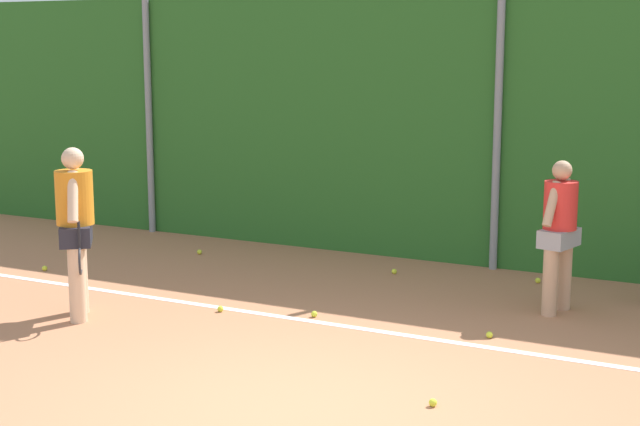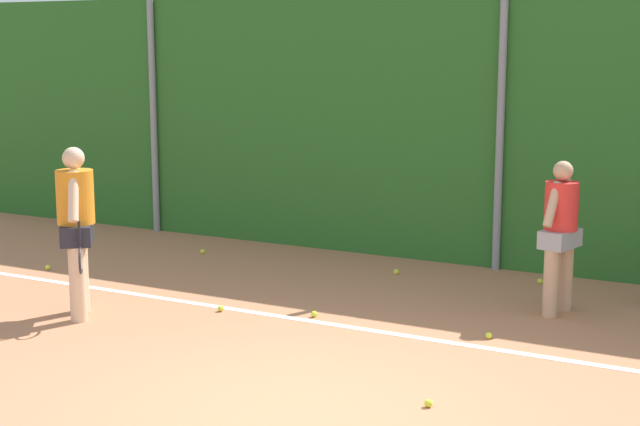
{
  "view_description": "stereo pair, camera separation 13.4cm",
  "coord_description": "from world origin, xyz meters",
  "px_view_note": "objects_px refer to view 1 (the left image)",
  "views": [
    {
      "loc": [
        3.32,
        -6.21,
        2.84
      ],
      "look_at": [
        -1.04,
        2.39,
        1.1
      ],
      "focal_mm": 52.74,
      "sensor_mm": 36.0,
      "label": 1
    },
    {
      "loc": [
        3.44,
        -6.14,
        2.84
      ],
      "look_at": [
        -1.04,
        2.39,
        1.1
      ],
      "focal_mm": 52.74,
      "sensor_mm": 36.0,
      "label": 2
    }
  ],
  "objects_px": {
    "tennis_ball_8": "(538,280)",
    "tennis_ball_11": "(489,335)",
    "tennis_ball_9": "(314,314)",
    "tennis_ball_6": "(394,271)",
    "player_foreground_near": "(76,223)",
    "player_midcourt": "(560,228)",
    "tennis_ball_12": "(433,403)",
    "tennis_ball_3": "(45,268)",
    "tennis_ball_1": "(220,309)",
    "tennis_ball_7": "(199,252)"
  },
  "relations": [
    {
      "from": "player_foreground_near",
      "to": "tennis_ball_7",
      "type": "height_order",
      "value": "player_foreground_near"
    },
    {
      "from": "player_midcourt",
      "to": "tennis_ball_6",
      "type": "height_order",
      "value": "player_midcourt"
    },
    {
      "from": "tennis_ball_6",
      "to": "tennis_ball_11",
      "type": "xyz_separation_m",
      "value": [
        1.83,
        -1.98,
        0.0
      ]
    },
    {
      "from": "tennis_ball_11",
      "to": "tennis_ball_12",
      "type": "relative_size",
      "value": 1.0
    },
    {
      "from": "player_midcourt",
      "to": "tennis_ball_1",
      "type": "distance_m",
      "value": 3.71
    },
    {
      "from": "tennis_ball_6",
      "to": "tennis_ball_8",
      "type": "distance_m",
      "value": 1.75
    },
    {
      "from": "tennis_ball_6",
      "to": "tennis_ball_9",
      "type": "xyz_separation_m",
      "value": [
        -0.03,
        -2.12,
        0.0
      ]
    },
    {
      "from": "tennis_ball_9",
      "to": "tennis_ball_8",
      "type": "bearing_deg",
      "value": 54.83
    },
    {
      "from": "tennis_ball_9",
      "to": "tennis_ball_6",
      "type": "bearing_deg",
      "value": 89.1
    },
    {
      "from": "tennis_ball_8",
      "to": "tennis_ball_11",
      "type": "bearing_deg",
      "value": -87.31
    },
    {
      "from": "tennis_ball_6",
      "to": "tennis_ball_12",
      "type": "relative_size",
      "value": 1.0
    },
    {
      "from": "tennis_ball_6",
      "to": "tennis_ball_9",
      "type": "height_order",
      "value": "same"
    },
    {
      "from": "tennis_ball_8",
      "to": "tennis_ball_3",
      "type": "bearing_deg",
      "value": -158.91
    },
    {
      "from": "tennis_ball_12",
      "to": "tennis_ball_9",
      "type": "bearing_deg",
      "value": 138.03
    },
    {
      "from": "tennis_ball_6",
      "to": "tennis_ball_9",
      "type": "relative_size",
      "value": 1.0
    },
    {
      "from": "player_midcourt",
      "to": "tennis_ball_11",
      "type": "height_order",
      "value": "player_midcourt"
    },
    {
      "from": "tennis_ball_11",
      "to": "tennis_ball_6",
      "type": "bearing_deg",
      "value": 132.62
    },
    {
      "from": "tennis_ball_3",
      "to": "tennis_ball_1",
      "type": "bearing_deg",
      "value": -10.44
    },
    {
      "from": "tennis_ball_8",
      "to": "tennis_ball_12",
      "type": "height_order",
      "value": "same"
    },
    {
      "from": "tennis_ball_3",
      "to": "tennis_ball_7",
      "type": "height_order",
      "value": "same"
    },
    {
      "from": "tennis_ball_7",
      "to": "tennis_ball_12",
      "type": "xyz_separation_m",
      "value": [
        4.75,
        -3.73,
        0.0
      ]
    },
    {
      "from": "player_midcourt",
      "to": "tennis_ball_8",
      "type": "bearing_deg",
      "value": 36.85
    },
    {
      "from": "player_midcourt",
      "to": "tennis_ball_6",
      "type": "relative_size",
      "value": 24.83
    },
    {
      "from": "tennis_ball_9",
      "to": "tennis_ball_11",
      "type": "bearing_deg",
      "value": 4.26
    },
    {
      "from": "player_midcourt",
      "to": "tennis_ball_3",
      "type": "bearing_deg",
      "value": 113.8
    },
    {
      "from": "tennis_ball_6",
      "to": "tennis_ball_11",
      "type": "bearing_deg",
      "value": -47.38
    },
    {
      "from": "tennis_ball_12",
      "to": "tennis_ball_6",
      "type": "bearing_deg",
      "value": 116.48
    },
    {
      "from": "tennis_ball_1",
      "to": "tennis_ball_3",
      "type": "distance_m",
      "value": 3.05
    },
    {
      "from": "player_foreground_near",
      "to": "tennis_ball_7",
      "type": "xyz_separation_m",
      "value": [
        -0.57,
        3.07,
        -0.97
      ]
    },
    {
      "from": "player_foreground_near",
      "to": "player_midcourt",
      "type": "relative_size",
      "value": 1.1
    },
    {
      "from": "tennis_ball_9",
      "to": "tennis_ball_11",
      "type": "xyz_separation_m",
      "value": [
        1.86,
        0.14,
        0.0
      ]
    },
    {
      "from": "player_midcourt",
      "to": "player_foreground_near",
      "type": "bearing_deg",
      "value": 133.05
    },
    {
      "from": "tennis_ball_1",
      "to": "tennis_ball_7",
      "type": "distance_m",
      "value": 2.86
    },
    {
      "from": "tennis_ball_6",
      "to": "player_foreground_near",
      "type": "bearing_deg",
      "value": -124.63
    },
    {
      "from": "player_foreground_near",
      "to": "tennis_ball_9",
      "type": "height_order",
      "value": "player_foreground_near"
    },
    {
      "from": "player_midcourt",
      "to": "tennis_ball_8",
      "type": "relative_size",
      "value": 24.83
    },
    {
      "from": "tennis_ball_6",
      "to": "tennis_ball_11",
      "type": "height_order",
      "value": "same"
    },
    {
      "from": "player_foreground_near",
      "to": "tennis_ball_11",
      "type": "bearing_deg",
      "value": 69.47
    },
    {
      "from": "tennis_ball_3",
      "to": "tennis_ball_9",
      "type": "height_order",
      "value": "same"
    },
    {
      "from": "tennis_ball_7",
      "to": "tennis_ball_3",
      "type": "bearing_deg",
      "value": -125.82
    },
    {
      "from": "tennis_ball_3",
      "to": "tennis_ball_6",
      "type": "relative_size",
      "value": 1.0
    },
    {
      "from": "tennis_ball_3",
      "to": "tennis_ball_12",
      "type": "xyz_separation_m",
      "value": [
        5.96,
        -2.05,
        0.0
      ]
    },
    {
      "from": "player_foreground_near",
      "to": "tennis_ball_7",
      "type": "bearing_deg",
      "value": 152.81
    },
    {
      "from": "player_foreground_near",
      "to": "tennis_ball_12",
      "type": "height_order",
      "value": "player_foreground_near"
    },
    {
      "from": "tennis_ball_6",
      "to": "tennis_ball_9",
      "type": "bearing_deg",
      "value": -90.9
    },
    {
      "from": "tennis_ball_9",
      "to": "tennis_ball_12",
      "type": "height_order",
      "value": "same"
    },
    {
      "from": "tennis_ball_3",
      "to": "tennis_ball_6",
      "type": "distance_m",
      "value": 4.43
    },
    {
      "from": "tennis_ball_9",
      "to": "tennis_ball_12",
      "type": "distance_m",
      "value": 2.66
    },
    {
      "from": "tennis_ball_9",
      "to": "tennis_ball_12",
      "type": "relative_size",
      "value": 1.0
    },
    {
      "from": "player_foreground_near",
      "to": "tennis_ball_3",
      "type": "bearing_deg",
      "value": -165.56
    }
  ]
}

